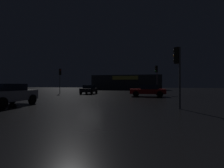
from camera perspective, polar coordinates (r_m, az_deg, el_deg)
The scene contains 8 objects.
ground_plane at distance 18.51m, azimuth -7.45°, elevation -4.68°, with size 120.00×120.00×0.00m, color black.
store_building at distance 48.60m, azimuth 5.13°, elevation 0.49°, with size 18.71×8.61×4.03m.
traffic_signal_main at distance 10.93m, azimuth 21.32°, elevation 6.75°, with size 0.43×0.41×3.69m.
traffic_signal_opposite at distance 25.36m, azimuth 14.80°, elevation 3.59°, with size 0.42×0.42×4.19m.
traffic_signal_cross_left at distance 28.49m, azimuth -17.14°, elevation 3.08°, with size 0.42×0.42×3.99m.
car_near at distance 26.23m, azimuth -7.79°, elevation -1.81°, with size 1.98×3.87×1.37m.
car_far at distance 13.36m, azimuth -31.83°, elevation -2.94°, with size 2.02×4.12×1.51m.
car_crossing at distance 20.81m, azimuth 12.04°, elevation -2.08°, with size 4.19×2.06×1.45m.
Camera 1 is at (6.16, -17.39, 1.45)m, focal length 27.06 mm.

